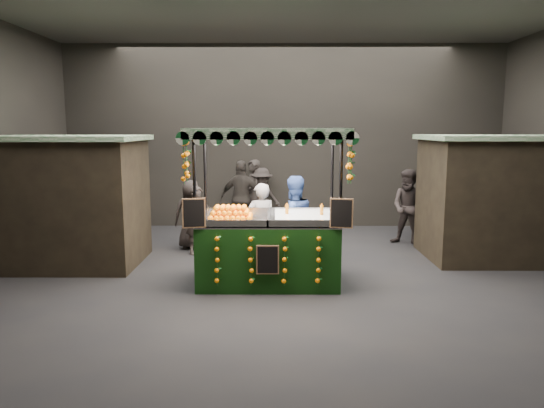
{
  "coord_description": "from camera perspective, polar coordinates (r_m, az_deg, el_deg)",
  "views": [
    {
      "loc": [
        -0.24,
        -8.98,
        2.75
      ],
      "look_at": [
        -0.3,
        0.27,
        1.34
      ],
      "focal_mm": 33.2,
      "sensor_mm": 36.0,
      "label": 1
    }
  ],
  "objects": [
    {
      "name": "shopper_5",
      "position": [
        12.97,
        17.07,
        -0.48
      ],
      "size": [
        1.34,
        1.35,
        1.56
      ],
      "rotation": [
        0.0,
        0.0,
        2.35
      ],
      "color": "#2D2524",
      "rests_on": "ground"
    },
    {
      "name": "vendor_grey",
      "position": [
        10.0,
        -1.28,
        -2.39
      ],
      "size": [
        0.7,
        0.57,
        1.68
      ],
      "rotation": [
        0.0,
        0.0,
        3.46
      ],
      "color": "gray",
      "rests_on": "ground"
    },
    {
      "name": "shopper_0",
      "position": [
        11.09,
        -8.42,
        -1.84
      ],
      "size": [
        0.65,
        0.57,
        1.5
      ],
      "rotation": [
        0.0,
        0.0,
        0.48
      ],
      "color": "#2D2725",
      "rests_on": "ground"
    },
    {
      "name": "neighbour_stall_left",
      "position": [
        10.9,
        -22.09,
        0.41
      ],
      "size": [
        3.0,
        2.2,
        2.6
      ],
      "color": "black",
      "rests_on": "ground"
    },
    {
      "name": "shopper_4",
      "position": [
        11.64,
        -9.14,
        -1.15
      ],
      "size": [
        0.83,
        0.59,
        1.58
      ],
      "rotation": [
        0.0,
        0.0,
        3.26
      ],
      "color": "black",
      "rests_on": "ground"
    },
    {
      "name": "shopper_1",
      "position": [
        12.25,
        15.32,
        -0.37
      ],
      "size": [
        1.1,
        1.03,
        1.79
      ],
      "rotation": [
        0.0,
        0.0,
        -0.55
      ],
      "color": "#2D2625",
      "rests_on": "ground"
    },
    {
      "name": "shopper_6",
      "position": [
        13.71,
        -2.16,
        1.09
      ],
      "size": [
        0.67,
        0.81,
        1.9
      ],
      "rotation": [
        0.0,
        0.0,
        -1.21
      ],
      "color": "#2B2522",
      "rests_on": "ground"
    },
    {
      "name": "market_hall",
      "position": [
        9.0,
        1.92,
        12.67
      ],
      "size": [
        12.1,
        10.1,
        5.05
      ],
      "color": "black",
      "rests_on": "ground"
    },
    {
      "name": "juice_stall",
      "position": [
        8.87,
        -0.38,
        -3.71
      ],
      "size": [
        2.83,
        1.66,
        2.74
      ],
      "color": "black",
      "rests_on": "ground"
    },
    {
      "name": "neighbour_stall_right",
      "position": [
        11.55,
        24.03,
        0.72
      ],
      "size": [
        3.0,
        2.2,
        2.6
      ],
      "color": "black",
      "rests_on": "ground"
    },
    {
      "name": "ground",
      "position": [
        9.39,
        1.82,
        -8.39
      ],
      "size": [
        12.0,
        12.0,
        0.0
      ],
      "primitive_type": "plane",
      "color": "black",
      "rests_on": "ground"
    },
    {
      "name": "shopper_2",
      "position": [
        12.86,
        -3.42,
        0.66
      ],
      "size": [
        1.19,
        0.62,
        1.93
      ],
      "rotation": [
        0.0,
        0.0,
        3.01
      ],
      "color": "#2D2825",
      "rests_on": "ground"
    },
    {
      "name": "vendor_blue",
      "position": [
        9.91,
        2.41,
        -2.05
      ],
      "size": [
        1.08,
        0.98,
        1.82
      ],
      "rotation": [
        0.0,
        0.0,
        3.53
      ],
      "color": "#2B468B",
      "rests_on": "ground"
    },
    {
      "name": "shopper_3",
      "position": [
        13.72,
        -1.19,
        0.63
      ],
      "size": [
        1.24,
        0.98,
        1.68
      ],
      "rotation": [
        0.0,
        0.0,
        0.38
      ],
      "color": "#2A2422",
      "rests_on": "ground"
    }
  ]
}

